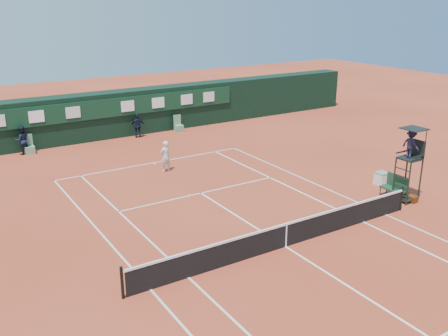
# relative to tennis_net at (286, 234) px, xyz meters

# --- Properties ---
(ground) EXTENTS (90.00, 90.00, 0.00)m
(ground) POSITION_rel_tennis_net_xyz_m (0.00, 0.00, -0.51)
(ground) COLOR #AF4329
(ground) RESTS_ON ground
(court_lines) EXTENTS (11.05, 23.85, 0.01)m
(court_lines) POSITION_rel_tennis_net_xyz_m (0.00, 0.00, -0.50)
(court_lines) COLOR silver
(court_lines) RESTS_ON ground
(tennis_net) EXTENTS (12.90, 0.10, 1.10)m
(tennis_net) POSITION_rel_tennis_net_xyz_m (0.00, 0.00, 0.00)
(tennis_net) COLOR black
(tennis_net) RESTS_ON ground
(back_wall) EXTENTS (40.00, 1.65, 3.00)m
(back_wall) POSITION_rel_tennis_net_xyz_m (0.00, 18.74, 1.00)
(back_wall) COLOR black
(back_wall) RESTS_ON ground
(linesman_chair_left) EXTENTS (0.55, 0.50, 1.15)m
(linesman_chair_left) POSITION_rel_tennis_net_xyz_m (-5.50, 17.48, -0.19)
(linesman_chair_left) COLOR #639869
(linesman_chair_left) RESTS_ON ground
(linesman_chair_right) EXTENTS (0.55, 0.50, 1.15)m
(linesman_chair_right) POSITION_rel_tennis_net_xyz_m (4.50, 17.48, -0.19)
(linesman_chair_right) COLOR #61946D
(linesman_chair_right) RESTS_ON ground
(umpire_chair) EXTENTS (0.96, 0.95, 3.42)m
(umpire_chair) POSITION_rel_tennis_net_xyz_m (7.46, 0.62, 1.95)
(umpire_chair) COLOR black
(umpire_chair) RESTS_ON ground
(player_bench) EXTENTS (0.56, 1.20, 1.10)m
(player_bench) POSITION_rel_tennis_net_xyz_m (7.35, 1.13, 0.09)
(player_bench) COLOR #183C25
(player_bench) RESTS_ON ground
(tennis_bag) EXTENTS (0.39, 0.84, 0.31)m
(tennis_bag) POSITION_rel_tennis_net_xyz_m (7.61, 0.54, -0.35)
(tennis_bag) COLOR black
(tennis_bag) RESTS_ON ground
(cooler) EXTENTS (0.57, 0.57, 0.65)m
(cooler) POSITION_rel_tennis_net_xyz_m (8.22, 2.66, -0.18)
(cooler) COLOR white
(cooler) RESTS_ON ground
(tennis_ball) EXTENTS (0.08, 0.08, 0.08)m
(tennis_ball) POSITION_rel_tennis_net_xyz_m (-0.59, 6.43, -0.47)
(tennis_ball) COLOR yellow
(tennis_ball) RESTS_ON ground
(player) EXTENTS (0.68, 0.52, 1.69)m
(player) POSITION_rel_tennis_net_xyz_m (-0.00, 10.21, 0.33)
(player) COLOR silver
(player) RESTS_ON ground
(ball_kid_left) EXTENTS (0.87, 0.70, 1.72)m
(ball_kid_left) POSITION_rel_tennis_net_xyz_m (-5.83, 17.57, 0.35)
(ball_kid_left) COLOR black
(ball_kid_left) RESTS_ON ground
(ball_kid_right) EXTENTS (1.00, 0.60, 1.59)m
(ball_kid_right) POSITION_rel_tennis_net_xyz_m (1.46, 17.46, 0.29)
(ball_kid_right) COLOR black
(ball_kid_right) RESTS_ON ground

